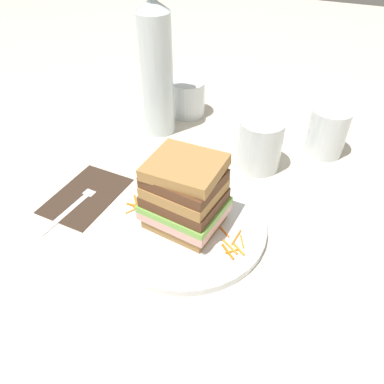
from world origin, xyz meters
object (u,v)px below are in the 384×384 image
(empty_tumbler_1, at_px, (327,132))
(main_plate, at_px, (185,225))
(water_bottle, at_px, (156,69))
(napkin_dark, at_px, (86,195))
(sandwich, at_px, (185,195))
(knife, at_px, (291,268))
(juice_glass, at_px, (259,147))
(empty_tumbler_0, at_px, (188,98))
(fork, at_px, (77,201))

(empty_tumbler_1, bearing_deg, main_plate, -119.75)
(water_bottle, xyz_separation_m, empty_tumbler_1, (0.35, 0.05, -0.09))
(main_plate, relative_size, napkin_dark, 1.74)
(sandwich, height_order, empty_tumbler_1, sandwich)
(napkin_dark, xyz_separation_m, empty_tumbler_1, (0.37, 0.30, 0.05))
(sandwich, xyz_separation_m, knife, (0.18, -0.02, -0.07))
(sandwich, bearing_deg, juice_glass, 73.08)
(empty_tumbler_0, bearing_deg, napkin_dark, -98.59)
(empty_tumbler_1, bearing_deg, empty_tumbler_0, 172.26)
(sandwich, distance_m, fork, 0.21)
(sandwich, relative_size, fork, 0.78)
(fork, bearing_deg, knife, -0.17)
(fork, distance_m, water_bottle, 0.31)
(knife, bearing_deg, juice_glass, 116.05)
(juice_glass, bearing_deg, knife, -63.95)
(juice_glass, bearing_deg, napkin_dark, -141.61)
(sandwich, bearing_deg, napkin_dark, 178.36)
(knife, bearing_deg, empty_tumbler_1, 89.87)
(knife, bearing_deg, napkin_dark, 176.39)
(knife, height_order, empty_tumbler_0, empty_tumbler_0)
(sandwich, xyz_separation_m, water_bottle, (-0.17, 0.26, 0.07))
(main_plate, height_order, empty_tumbler_0, empty_tumbler_0)
(main_plate, height_order, juice_glass, juice_glass)
(fork, bearing_deg, water_bottle, 84.75)
(sandwich, relative_size, juice_glass, 1.31)
(water_bottle, relative_size, empty_tumbler_0, 3.82)
(juice_glass, distance_m, water_bottle, 0.26)
(main_plate, bearing_deg, fork, -175.32)
(knife, xyz_separation_m, empty_tumbler_1, (0.00, 0.33, 0.05))
(main_plate, xyz_separation_m, knife, (0.18, -0.02, -0.01))
(sandwich, xyz_separation_m, empty_tumbler_0, (-0.14, 0.35, -0.03))
(sandwich, relative_size, empty_tumbler_0, 1.61)
(knife, relative_size, empty_tumbler_1, 2.09)
(napkin_dark, distance_m, water_bottle, 0.29)
(fork, relative_size, empty_tumbler_0, 2.07)
(sandwich, xyz_separation_m, empty_tumbler_1, (0.18, 0.31, -0.02))
(juice_glass, bearing_deg, main_plate, -106.88)
(empty_tumbler_0, bearing_deg, main_plate, -67.96)
(empty_tumbler_0, bearing_deg, knife, -49.25)
(juice_glass, relative_size, empty_tumbler_1, 1.03)
(knife, relative_size, water_bottle, 0.65)
(empty_tumbler_0, bearing_deg, fork, -98.45)
(sandwich, bearing_deg, fork, -175.17)
(knife, xyz_separation_m, juice_glass, (-0.11, 0.23, 0.04))
(main_plate, xyz_separation_m, water_bottle, (-0.17, 0.26, 0.13))
(sandwich, distance_m, water_bottle, 0.32)
(empty_tumbler_0, bearing_deg, juice_glass, -34.29)
(napkin_dark, height_order, fork, fork)
(fork, bearing_deg, sandwich, 4.83)
(main_plate, bearing_deg, sandwich, 89.75)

